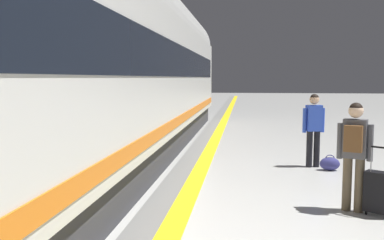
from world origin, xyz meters
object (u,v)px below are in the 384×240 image
passenger_near (314,125)px  passenger_mid (354,147)px  suitcase_mid (378,192)px  duffel_bag_near (330,164)px  high_speed_train (67,53)px

passenger_near → passenger_mid: 3.30m
passenger_mid → suitcase_mid: 0.74m
duffel_bag_near → suitcase_mid: suitcase_mid is taller
passenger_near → high_speed_train: bearing=-148.7°
high_speed_train → suitcase_mid: bearing=-6.9°
passenger_near → passenger_mid: bearing=-88.5°
high_speed_train → suitcase_mid: high_speed_train is taller
suitcase_mid → high_speed_train: bearing=173.1°
passenger_near → passenger_mid: passenger_near is taller
high_speed_train → passenger_mid: size_ratio=17.19×
duffel_bag_near → passenger_mid: (-0.23, -2.96, 0.85)m
high_speed_train → passenger_near: bearing=31.3°
high_speed_train → suitcase_mid: 5.57m
high_speed_train → suitcase_mid: size_ratio=27.43×
suitcase_mid → duffel_bag_near: bearing=91.8°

